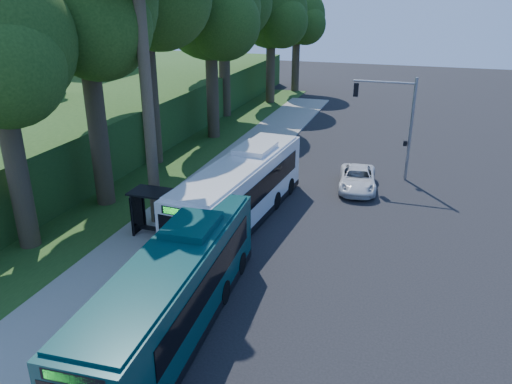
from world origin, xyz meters
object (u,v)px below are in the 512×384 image
(teal_bus, at_px, (175,288))
(pickup, at_px, (358,179))
(bus_shelter, at_px, (158,204))
(white_bus, at_px, (242,189))

(teal_bus, distance_m, pickup, 17.69)
(bus_shelter, relative_size, pickup, 0.64)
(bus_shelter, distance_m, teal_bus, 8.24)
(white_bus, relative_size, teal_bus, 1.04)
(white_bus, bearing_deg, teal_bus, -80.27)
(bus_shelter, xyz_separation_m, teal_bus, (4.45, -6.93, -0.01))
(white_bus, height_order, teal_bus, white_bus)
(bus_shelter, xyz_separation_m, pickup, (9.11, 10.09, -1.11))
(bus_shelter, bearing_deg, white_bus, 42.60)
(white_bus, xyz_separation_m, pickup, (5.62, 6.89, -1.17))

